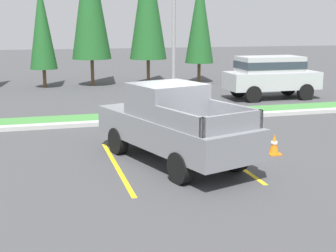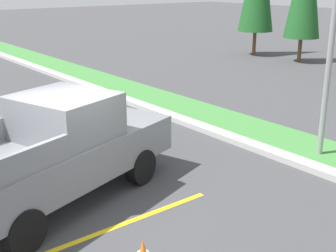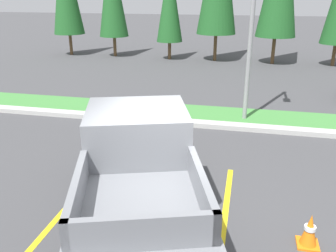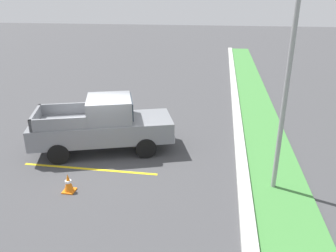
{
  "view_description": "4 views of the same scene",
  "coord_description": "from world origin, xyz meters",
  "views": [
    {
      "loc": [
        -3.88,
        -11.93,
        3.65
      ],
      "look_at": [
        -0.57,
        0.03,
        0.94
      ],
      "focal_mm": 50.11,
      "sensor_mm": 36.0,
      "label": 1
    },
    {
      "loc": [
        7.17,
        -3.54,
        4.17
      ],
      "look_at": [
        0.36,
        1.85,
        1.35
      ],
      "focal_mm": 48.45,
      "sensor_mm": 36.0,
      "label": 2
    },
    {
      "loc": [
        1.26,
        -5.68,
        4.05
      ],
      "look_at": [
        -0.37,
        1.65,
        1.21
      ],
      "focal_mm": 38.52,
      "sensor_mm": 36.0,
      "label": 3
    },
    {
      "loc": [
        10.56,
        4.07,
        5.58
      ],
      "look_at": [
        -0.74,
        2.26,
        1.06
      ],
      "focal_mm": 35.26,
      "sensor_mm": 36.0,
      "label": 4
    }
  ],
  "objects": [
    {
      "name": "curb_strip",
      "position": [
        0.0,
        5.0,
        0.07
      ],
      "size": [
        56.0,
        0.4,
        0.15
      ],
      "primitive_type": "cube",
      "color": "#B2B2AD",
      "rests_on": "ground"
    },
    {
      "name": "parking_line_far",
      "position": [
        1.06,
        -0.22,
        0.0
      ],
      "size": [
        0.12,
        4.8,
        0.01
      ],
      "primitive_type": "cube",
      "color": "yellow",
      "rests_on": "ground"
    },
    {
      "name": "grass_median",
      "position": [
        0.0,
        6.1,
        0.03
      ],
      "size": [
        56.0,
        1.8,
        0.06
      ],
      "primitive_type": "cube",
      "color": "#42843D",
      "rests_on": "ground"
    },
    {
      "name": "parking_line_near",
      "position": [
        -2.04,
        -0.22,
        0.0
      ],
      "size": [
        0.12,
        4.8,
        0.01
      ],
      "primitive_type": "cube",
      "color": "yellow",
      "rests_on": "ground"
    },
    {
      "name": "pickup_truck_main",
      "position": [
        -0.51,
        -0.17,
        1.04
      ],
      "size": [
        3.43,
        5.55,
        2.1
      ],
      "color": "black",
      "rests_on": "ground"
    },
    {
      "name": "ground_plane",
      "position": [
        0.0,
        0.0,
        0.0
      ],
      "size": [
        120.0,
        120.0,
        0.0
      ],
      "primitive_type": "plane",
      "color": "#424244"
    }
  ]
}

